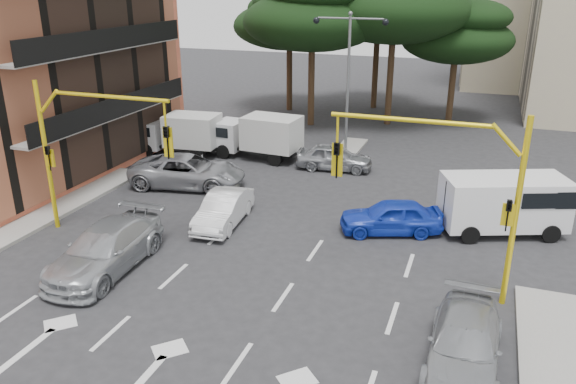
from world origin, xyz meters
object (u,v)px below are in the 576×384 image
object	(u,v)px
street_lamp_center	(349,59)
signal_mast_right	(456,180)
car_silver_cross_a	(188,171)
car_silver_parked	(464,343)
van_white	(503,205)
box_truck_a	(179,134)
box_truck_b	(257,137)
car_blue_compact	(391,217)
car_silver_cross_b	(334,157)
car_white_hatch	(223,209)
signal_mast_left	(81,139)
car_silver_wagon	(105,249)

from	to	relation	value
street_lamp_center	signal_mast_right	bearing A→B (deg)	-64.09
car_silver_cross_a	car_silver_parked	bearing A→B (deg)	-136.12
van_white	box_truck_a	world-z (taller)	box_truck_a
van_white	car_silver_parked	bearing A→B (deg)	-27.10
car_silver_cross_a	van_white	xyz separation A→B (m)	(14.42, -0.53, 0.41)
signal_mast_right	box_truck_b	size ratio (longest dim) A/B	1.20
car_blue_compact	box_truck_a	world-z (taller)	box_truck_a
car_silver_parked	box_truck_b	world-z (taller)	box_truck_b
signal_mast_right	car_silver_cross_a	distance (m)	14.45
car_silver_cross_b	car_white_hatch	bearing A→B (deg)	158.10
car_white_hatch	signal_mast_left	bearing A→B (deg)	-155.70
car_silver_wagon	car_silver_parked	world-z (taller)	car_silver_wagon
signal_mast_left	car_silver_wagon	distance (m)	4.52
signal_mast_right	van_white	bearing A→B (deg)	73.14
street_lamp_center	car_silver_wagon	size ratio (longest dim) A/B	1.46
car_silver_cross_b	signal_mast_right	bearing A→B (deg)	-154.75
street_lamp_center	car_white_hatch	distance (m)	12.62
signal_mast_left	box_truck_b	world-z (taller)	signal_mast_left
car_blue_compact	car_silver_wagon	world-z (taller)	car_silver_wagon
car_white_hatch	car_blue_compact	size ratio (longest dim) A/B	1.00
van_white	car_blue_compact	bearing A→B (deg)	-91.28
car_silver_wagon	box_truck_a	size ratio (longest dim) A/B	1.10
car_white_hatch	car_blue_compact	world-z (taller)	car_blue_compact
signal_mast_right	car_silver_cross_b	distance (m)	13.26
car_silver_cross_b	van_white	size ratio (longest dim) A/B	0.85
car_silver_cross_a	car_silver_parked	size ratio (longest dim) A/B	1.23
car_blue_compact	car_silver_cross_b	xyz separation A→B (m)	(-4.21, 6.94, -0.00)
car_silver_parked	car_silver_cross_a	bearing A→B (deg)	145.61
signal_mast_right	car_silver_cross_a	bearing A→B (deg)	154.31
car_silver_cross_a	box_truck_b	distance (m)	5.65
car_white_hatch	box_truck_b	size ratio (longest dim) A/B	0.80
signal_mast_left	van_white	distance (m)	16.52
signal_mast_right	car_silver_cross_a	size ratio (longest dim) A/B	1.08
car_white_hatch	car_blue_compact	distance (m)	6.80
signal_mast_right	street_lamp_center	world-z (taller)	street_lamp_center
car_silver_parked	car_blue_compact	bearing A→B (deg)	114.30
car_silver_cross_a	box_truck_b	world-z (taller)	box_truck_b
car_silver_cross_a	car_silver_cross_b	xyz separation A→B (m)	(6.05, 4.89, -0.09)
street_lamp_center	car_silver_cross_a	xyz separation A→B (m)	(-5.92, -7.89, -4.66)
signal_mast_left	box_truck_b	xyz separation A→B (m)	(2.30, 11.57, -2.65)
street_lamp_center	van_white	xyz separation A→B (m)	(8.50, -8.41, -4.25)
car_silver_wagon	box_truck_b	world-z (taller)	box_truck_b
car_silver_cross_a	car_silver_cross_b	size ratio (longest dim) A/B	1.39
car_blue_compact	car_silver_parked	xyz separation A→B (m)	(3.25, -7.61, -0.03)
car_blue_compact	van_white	world-z (taller)	van_white
signal_mast_right	car_silver_parked	size ratio (longest dim) A/B	1.33
street_lamp_center	car_silver_wagon	distance (m)	17.53
signal_mast_left	car_silver_cross_b	bearing A→B (deg)	57.76
car_blue_compact	car_silver_wagon	distance (m)	10.86
signal_mast_right	box_truck_a	xyz separation A→B (m)	(-15.80, 10.64, -2.69)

